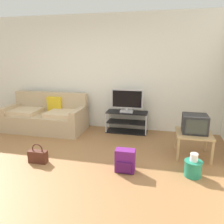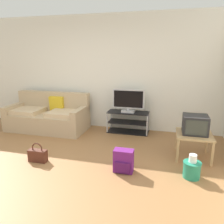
# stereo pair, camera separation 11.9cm
# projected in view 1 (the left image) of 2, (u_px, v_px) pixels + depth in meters

# --- Properties ---
(ground_plane) EXTENTS (9.00, 9.80, 0.02)m
(ground_plane) POSITION_uv_depth(u_px,v_px,m) (48.00, 174.00, 3.36)
(ground_plane) COLOR olive
(wall_back) EXTENTS (9.00, 0.10, 2.70)m
(wall_back) POSITION_uv_depth(u_px,v_px,m) (94.00, 73.00, 5.33)
(wall_back) COLOR silver
(wall_back) RESTS_ON ground_plane
(couch) EXTENTS (1.89, 0.89, 0.88)m
(couch) POSITION_uv_depth(u_px,v_px,m) (47.00, 117.00, 5.28)
(couch) COLOR tan
(couch) RESTS_ON ground_plane
(tv_stand) EXTENTS (0.96, 0.40, 0.49)m
(tv_stand) POSITION_uv_depth(u_px,v_px,m) (127.00, 122.00, 5.13)
(tv_stand) COLOR black
(tv_stand) RESTS_ON ground_plane
(flat_tv) EXTENTS (0.73, 0.22, 0.53)m
(flat_tv) POSITION_uv_depth(u_px,v_px,m) (127.00, 101.00, 4.98)
(flat_tv) COLOR #B2B2B7
(flat_tv) RESTS_ON tv_stand
(side_table) EXTENTS (0.60, 0.60, 0.44)m
(side_table) POSITION_uv_depth(u_px,v_px,m) (194.00, 136.00, 3.84)
(side_table) COLOR tan
(side_table) RESTS_ON ground_plane
(crt_tv) EXTENTS (0.42, 0.38, 0.33)m
(crt_tv) POSITION_uv_depth(u_px,v_px,m) (195.00, 124.00, 3.80)
(crt_tv) COLOR #232326
(crt_tv) RESTS_ON side_table
(backpack) EXTENTS (0.30, 0.24, 0.36)m
(backpack) POSITION_uv_depth(u_px,v_px,m) (125.00, 161.00, 3.38)
(backpack) COLOR #661E70
(backpack) RESTS_ON ground_plane
(handbag) EXTENTS (0.32, 0.12, 0.34)m
(handbag) POSITION_uv_depth(u_px,v_px,m) (38.00, 156.00, 3.67)
(handbag) COLOR #4C2319
(handbag) RESTS_ON ground_plane
(cleaning_bucket) EXTENTS (0.26, 0.26, 0.37)m
(cleaning_bucket) POSITION_uv_depth(u_px,v_px,m) (193.00, 167.00, 3.25)
(cleaning_bucket) COLOR #238466
(cleaning_bucket) RESTS_ON ground_plane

